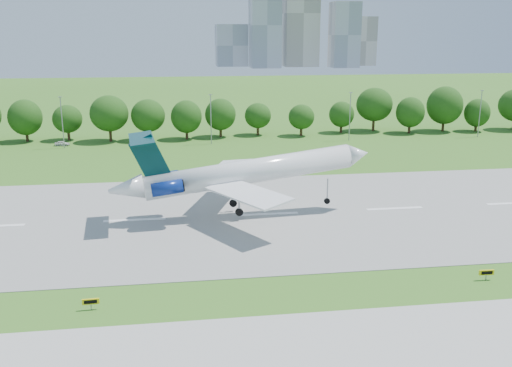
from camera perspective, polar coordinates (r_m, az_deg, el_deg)
The scene contains 9 objects.
ground at distance 62.72m, azimuth -13.49°, elevation -10.89°, with size 600.00×600.00×0.00m, color #306019.
runway at distance 85.84m, azimuth -12.04°, elevation -3.61°, with size 400.00×45.00×0.08m, color gray.
tree_line at distance 149.84m, azimuth -10.55°, elevation 6.79°, with size 288.40×8.40×10.40m.
light_poles at distance 140.07m, azimuth -11.73°, elevation 6.24°, with size 175.90×0.25×12.19m.
skyline at distance 456.57m, azimuth 3.93°, elevation 15.42°, with size 127.00×52.00×80.00m.
airliner at distance 83.98m, azimuth -1.97°, elevation 1.08°, with size 39.71×28.64×12.30m.
taxi_sign_centre at distance 60.24m, azimuth -16.20°, elevation -11.29°, with size 1.69×0.30×1.19m.
taxi_sign_right at distance 69.26m, azimuth 22.06°, elevation -8.26°, with size 1.73×0.28×1.21m.
service_vehicle_b at distance 146.24m, azimuth -18.82°, elevation 3.82°, with size 1.40×3.49×1.19m, color silver.
Camera 1 is at (6.56, -56.25, 26.96)m, focal length 40.00 mm.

